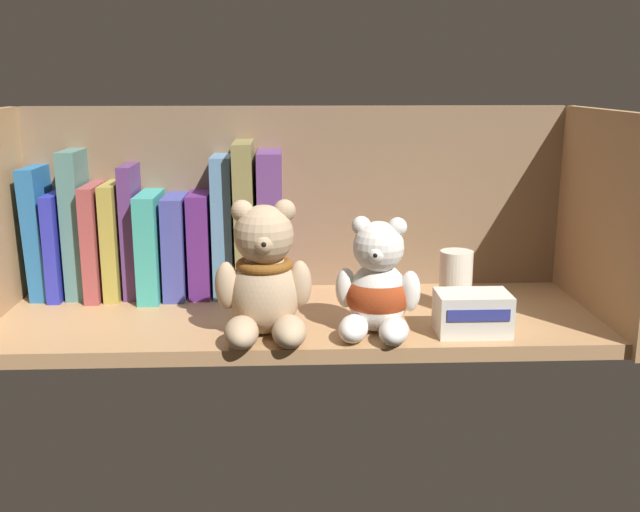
# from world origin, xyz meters

# --- Properties ---
(shelf_board) EXTENTS (0.83, 0.29, 0.02)m
(shelf_board) POSITION_xyz_m (0.00, 0.00, 0.01)
(shelf_board) COLOR tan
(shelf_board) RESTS_ON ground
(shelf_back_panel) EXTENTS (0.85, 0.01, 0.30)m
(shelf_back_panel) POSITION_xyz_m (0.00, 0.15, 0.15)
(shelf_back_panel) COLOR #806448
(shelf_back_panel) RESTS_ON ground
(shelf_side_panel_right) EXTENTS (0.02, 0.31, 0.30)m
(shelf_side_panel_right) POSITION_xyz_m (0.42, 0.00, 0.15)
(shelf_side_panel_right) COLOR tan
(shelf_side_panel_right) RESTS_ON ground
(book_0) EXTENTS (0.03, 0.10, 0.20)m
(book_0) POSITION_xyz_m (-0.39, 0.11, 0.12)
(book_0) COLOR #246097
(book_0) RESTS_ON shelf_board
(book_1) EXTENTS (0.02, 0.12, 0.16)m
(book_1) POSITION_xyz_m (-0.36, 0.11, 0.10)
(book_1) COLOR #292EAD
(book_1) RESTS_ON shelf_board
(book_2) EXTENTS (0.03, 0.09, 0.22)m
(book_2) POSITION_xyz_m (-0.33, 0.11, 0.13)
(book_2) COLOR slate
(book_2) RESTS_ON shelf_board
(book_3) EXTENTS (0.02, 0.13, 0.17)m
(book_3) POSITION_xyz_m (-0.30, 0.11, 0.11)
(book_3) COLOR #994242
(book_3) RESTS_ON shelf_board
(book_4) EXTENTS (0.02, 0.12, 0.17)m
(book_4) POSITION_xyz_m (-0.28, 0.11, 0.11)
(book_4) COLOR #A4943E
(book_4) RESTS_ON shelf_board
(book_5) EXTENTS (0.02, 0.10, 0.20)m
(book_5) POSITION_xyz_m (-0.25, 0.11, 0.12)
(book_5) COLOR #59306D
(book_5) RESTS_ON shelf_board
(book_6) EXTENTS (0.03, 0.15, 0.16)m
(book_6) POSITION_xyz_m (-0.22, 0.11, 0.10)
(book_6) COLOR teal
(book_6) RESTS_ON shelf_board
(book_7) EXTENTS (0.03, 0.12, 0.15)m
(book_7) POSITION_xyz_m (-0.18, 0.11, 0.10)
(book_7) COLOR #414596
(book_7) RESTS_ON shelf_board
(book_8) EXTENTS (0.03, 0.11, 0.16)m
(book_8) POSITION_xyz_m (-0.15, 0.11, 0.10)
(book_8) COLOR #56236F
(book_8) RESTS_ON shelf_board
(book_9) EXTENTS (0.03, 0.10, 0.21)m
(book_9) POSITION_xyz_m (-0.11, 0.11, 0.13)
(book_9) COLOR #5884AD
(book_9) RESTS_ON shelf_board
(book_10) EXTENTS (0.03, 0.15, 0.23)m
(book_10) POSITION_xyz_m (-0.08, 0.11, 0.14)
(book_10) COLOR olive
(book_10) RESTS_ON shelf_board
(book_11) EXTENTS (0.04, 0.13, 0.22)m
(book_11) POSITION_xyz_m (-0.04, 0.11, 0.13)
(book_11) COLOR #633977
(book_11) RESTS_ON shelf_board
(teddy_bear_larger) EXTENTS (0.13, 0.13, 0.18)m
(teddy_bear_larger) POSITION_xyz_m (-0.04, -0.09, 0.10)
(teddy_bear_larger) COLOR tan
(teddy_bear_larger) RESTS_ON shelf_board
(teddy_bear_smaller) EXTENTS (0.12, 0.12, 0.15)m
(teddy_bear_smaller) POSITION_xyz_m (0.10, -0.08, 0.08)
(teddy_bear_smaller) COLOR white
(teddy_bear_smaller) RESTS_ON shelf_board
(pillar_candle) EXTENTS (0.05, 0.05, 0.09)m
(pillar_candle) POSITION_xyz_m (0.22, 0.01, 0.06)
(pillar_candle) COLOR silver
(pillar_candle) RESTS_ON shelf_board
(small_product_box) EXTENTS (0.09, 0.06, 0.05)m
(small_product_box) POSITION_xyz_m (0.22, -0.09, 0.05)
(small_product_box) COLOR silver
(small_product_box) RESTS_ON shelf_board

